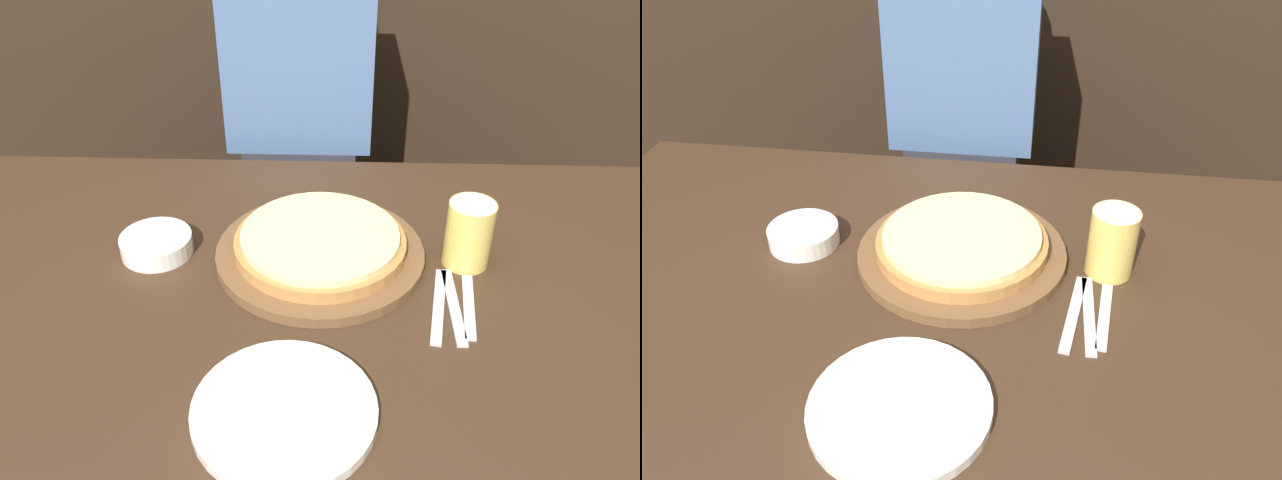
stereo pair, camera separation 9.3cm
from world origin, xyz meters
The scene contains 9 objects.
dining_table centered at (0.00, 0.00, 0.35)m, with size 1.55×0.93×0.71m.
pizza_on_board centered at (0.04, 0.09, 0.73)m, with size 0.38×0.38×0.06m.
beer_glass centered at (0.30, 0.08, 0.77)m, with size 0.08×0.08×0.12m.
dinner_plate centered at (0.00, -0.28, 0.72)m, with size 0.26×0.26×0.02m.
side_bowl centered at (-0.27, 0.09, 0.72)m, with size 0.13×0.13×0.04m.
fork centered at (0.24, -0.04, 0.71)m, with size 0.05×0.19×0.00m.
dinner_knife centered at (0.26, -0.04, 0.71)m, with size 0.02×0.19×0.00m.
spoon centered at (0.29, -0.04, 0.71)m, with size 0.04×0.16×0.00m.
diner_person centered at (-0.03, 0.64, 0.64)m, with size 0.35×0.20×1.30m.
Camera 2 is at (0.16, -0.83, 1.40)m, focal length 35.00 mm.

